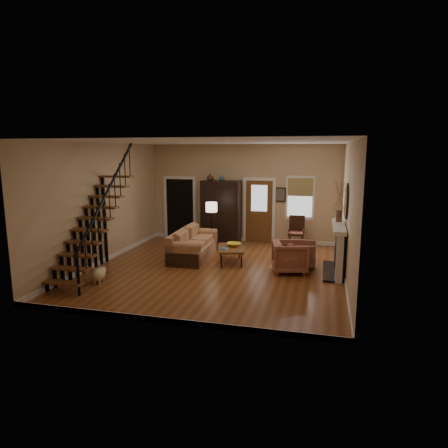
% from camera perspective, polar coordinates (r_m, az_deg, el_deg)
% --- Properties ---
extents(room, '(7.00, 7.33, 3.30)m').
position_cam_1_polar(room, '(12.06, -0.78, 2.90)').
color(room, brown).
rests_on(room, ground).
extents(staircase, '(0.94, 2.80, 3.20)m').
position_cam_1_polar(staircase, '(10.20, -18.34, 1.53)').
color(staircase, brown).
rests_on(staircase, ground).
extents(fireplace, '(0.33, 1.95, 2.30)m').
position_cam_1_polar(fireplace, '(10.56, 16.30, -2.83)').
color(fireplace, black).
rests_on(fireplace, ground).
extents(armoire, '(1.30, 0.60, 2.10)m').
position_cam_1_polar(armoire, '(13.53, -0.42, 1.77)').
color(armoire, black).
rests_on(armoire, ground).
extents(vase_a, '(0.24, 0.24, 0.25)m').
position_cam_1_polar(vase_a, '(13.40, -1.99, 6.74)').
color(vase_a, '#4C2619').
rests_on(vase_a, armoire).
extents(vase_b, '(0.20, 0.20, 0.21)m').
position_cam_1_polar(vase_b, '(13.29, -0.33, 6.63)').
color(vase_b, '#334C60').
rests_on(vase_b, armoire).
extents(sofa, '(1.01, 2.20, 0.81)m').
position_cam_1_polar(sofa, '(11.60, -4.41, -2.97)').
color(sofa, '#A7734C').
rests_on(sofa, ground).
extents(coffee_table, '(0.95, 1.29, 0.44)m').
position_cam_1_polar(coffee_table, '(11.15, 0.96, -4.45)').
color(coffee_table, brown).
rests_on(coffee_table, ground).
extents(bowl, '(0.39, 0.39, 0.10)m').
position_cam_1_polar(bowl, '(11.22, 1.39, -2.95)').
color(bowl, gold).
rests_on(bowl, coffee_table).
extents(books, '(0.21, 0.29, 0.05)m').
position_cam_1_polar(books, '(10.83, -0.02, -3.54)').
color(books, beige).
rests_on(books, coffee_table).
extents(armchair_left, '(1.04, 1.02, 0.80)m').
position_cam_1_polar(armchair_left, '(10.42, 9.41, -4.65)').
color(armchair_left, brown).
rests_on(armchair_left, ground).
extents(armchair_right, '(0.78, 0.76, 0.69)m').
position_cam_1_polar(armchair_right, '(10.96, 11.04, -4.25)').
color(armchair_right, brown).
rests_on(armchair_right, ground).
extents(floor_lamp, '(0.41, 0.41, 1.53)m').
position_cam_1_polar(floor_lamp, '(12.31, -1.79, -0.43)').
color(floor_lamp, black).
rests_on(floor_lamp, ground).
extents(side_chair, '(0.54, 0.54, 1.02)m').
position_cam_1_polar(side_chair, '(13.02, 10.28, -1.15)').
color(side_chair, '#331C10').
rests_on(side_chair, ground).
extents(dog, '(0.37, 0.53, 0.36)m').
position_cam_1_polar(dog, '(9.96, -17.47, -7.02)').
color(dog, beige).
rests_on(dog, ground).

